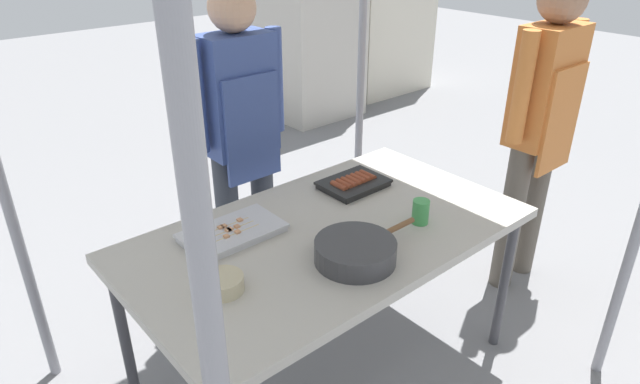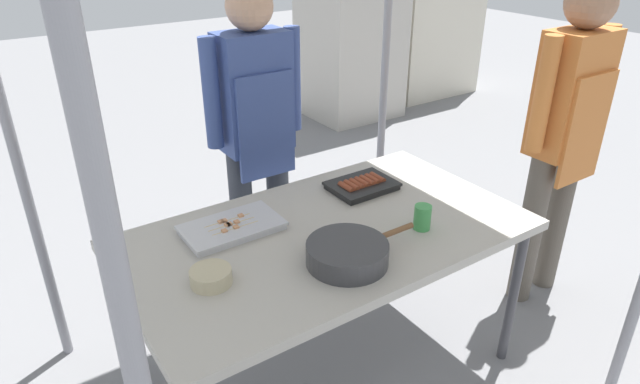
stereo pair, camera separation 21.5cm
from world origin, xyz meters
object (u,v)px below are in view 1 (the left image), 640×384
at_px(stall_table, 328,241).
at_px(drink_cup_near_edge, 421,212).
at_px(cooking_wok, 356,250).
at_px(customer_nearby, 541,115).
at_px(tray_grilled_sausages, 353,183).
at_px(vendor_woman, 240,124).
at_px(condiment_bowl, 223,284).
at_px(tray_meat_skewers, 232,233).
at_px(neighbor_stall_right, 310,17).
at_px(neighbor_stall_left, 386,3).

bearing_deg(stall_table, drink_cup_near_edge, -31.71).
distance_m(stall_table, drink_cup_near_edge, 0.39).
height_order(cooking_wok, customer_nearby, customer_nearby).
bearing_deg(tray_grilled_sausages, vendor_woman, 112.24).
bearing_deg(stall_table, cooking_wok, -106.66).
height_order(cooking_wok, condiment_bowl, cooking_wok).
bearing_deg(drink_cup_near_edge, condiment_bowl, 171.13).
xyz_separation_m(cooking_wok, customer_nearby, (1.37, 0.09, 0.18)).
bearing_deg(condiment_bowl, tray_grilled_sausages, 17.78).
relative_size(cooking_wok, customer_nearby, 0.28).
distance_m(tray_meat_skewers, customer_nearby, 1.66).
distance_m(cooking_wok, neighbor_stall_right, 3.88).
distance_m(vendor_woman, neighbor_stall_left, 3.98).
bearing_deg(cooking_wok, vendor_woman, 79.97).
bearing_deg(neighbor_stall_left, drink_cup_near_edge, -134.69).
xyz_separation_m(tray_grilled_sausages, neighbor_stall_right, (1.93, 2.65, 0.20)).
height_order(vendor_woman, neighbor_stall_left, neighbor_stall_left).
height_order(tray_meat_skewers, cooking_wok, cooking_wok).
relative_size(drink_cup_near_edge, customer_nearby, 0.06).
relative_size(cooking_wok, condiment_bowl, 3.20).
bearing_deg(neighbor_stall_right, tray_grilled_sausages, -126.11).
xyz_separation_m(tray_meat_skewers, drink_cup_near_edge, (0.64, -0.41, 0.03)).
distance_m(stall_table, cooking_wok, 0.26).
distance_m(cooking_wok, drink_cup_near_edge, 0.39).
distance_m(stall_table, neighbor_stall_left, 4.54).
bearing_deg(vendor_woman, cooking_wok, 79.97).
height_order(tray_grilled_sausages, drink_cup_near_edge, drink_cup_near_edge).
height_order(tray_meat_skewers, vendor_woman, vendor_woman).
relative_size(tray_grilled_sausages, neighbor_stall_left, 0.15).
distance_m(condiment_bowl, drink_cup_near_edge, 0.86).
relative_size(tray_grilled_sausages, neighbor_stall_right, 0.15).
relative_size(condiment_bowl, vendor_woman, 0.09).
xyz_separation_m(customer_nearby, neighbor_stall_left, (2.14, 3.09, 0.01)).
height_order(stall_table, vendor_woman, vendor_woman).
distance_m(neighbor_stall_left, neighbor_stall_right, 1.17).
xyz_separation_m(vendor_woman, neighbor_stall_left, (3.33, 2.18, 0.03)).
bearing_deg(condiment_bowl, tray_meat_skewers, 52.37).
distance_m(stall_table, neighbor_stall_right, 3.66).
bearing_deg(tray_grilled_sausages, tray_meat_skewers, -179.59).
bearing_deg(customer_nearby, drink_cup_near_edge, -176.27).
bearing_deg(drink_cup_near_edge, neighbor_stall_left, 45.31).
bearing_deg(tray_meat_skewers, cooking_wok, -60.32).
relative_size(cooking_wok, neighbor_stall_right, 0.24).
distance_m(cooking_wok, neighbor_stall_left, 4.74).
bearing_deg(neighbor_stall_right, stall_table, -128.47).
relative_size(tray_meat_skewers, vendor_woman, 0.24).
height_order(cooking_wok, drink_cup_near_edge, drink_cup_near_edge).
xyz_separation_m(cooking_wok, vendor_woman, (0.18, 1.00, 0.16)).
xyz_separation_m(stall_table, neighbor_stall_left, (3.44, 2.95, 0.29)).
bearing_deg(neighbor_stall_right, cooking_wok, -127.17).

